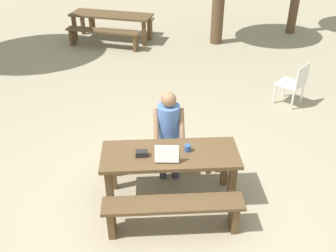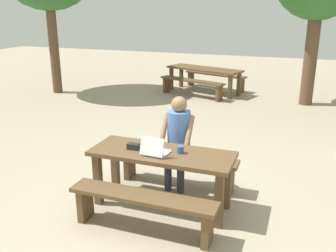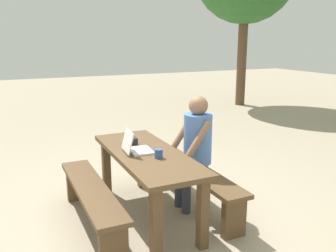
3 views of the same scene
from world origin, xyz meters
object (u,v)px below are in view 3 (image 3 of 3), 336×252
Objects in this scene: picnic_table_front at (147,164)px; laptop at (136,147)px; coffee_mug at (159,154)px; person_seated at (195,144)px; small_pouch at (132,140)px.

picnic_table_front is 0.22m from laptop.
picnic_table_front is 0.28m from coffee_mug.
person_seated is (0.02, 0.56, 0.15)m from picnic_table_front.
person_seated reaches higher than small_pouch.
laptop is 2.07× the size of small_pouch.
coffee_mug is at bearing 7.27° from small_pouch.
coffee_mug is at bearing 9.41° from picnic_table_front.
laptop is at bearing -12.33° from small_pouch.
picnic_table_front is at bearing -109.63° from laptop.
picnic_table_front is 0.39m from small_pouch.
person_seated is at bearing 111.72° from coffee_mug.
small_pouch is at bearing -8.11° from laptop.
person_seated is at bearing 58.16° from small_pouch.
small_pouch is (-0.31, 0.07, -0.02)m from laptop.
coffee_mug reaches higher than picnic_table_front.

